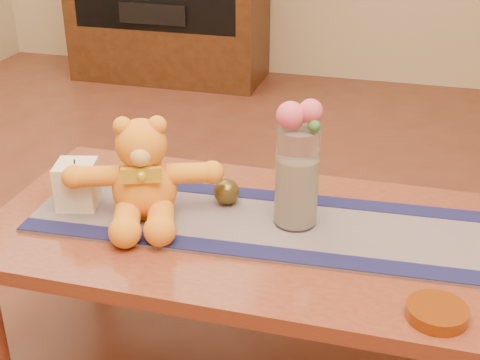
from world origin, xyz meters
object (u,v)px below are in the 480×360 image
(teddy_bear, at_px, (143,169))
(amber_dish, at_px, (437,313))
(pillar_candle, at_px, (77,184))
(bronze_ball, at_px, (227,192))
(glass_vase, at_px, (297,177))

(teddy_bear, relative_size, amber_dish, 3.00)
(teddy_bear, bearing_deg, pillar_candle, 161.16)
(amber_dish, bearing_deg, bronze_ball, 147.85)
(amber_dish, bearing_deg, pillar_candle, 165.91)
(pillar_candle, height_order, bronze_ball, pillar_candle)
(glass_vase, bearing_deg, pillar_candle, -173.89)
(teddy_bear, height_order, bronze_ball, teddy_bear)
(teddy_bear, height_order, glass_vase, glass_vase)
(glass_vase, bearing_deg, teddy_bear, -171.43)
(teddy_bear, distance_m, glass_vase, 0.39)
(teddy_bear, bearing_deg, bronze_ball, 10.21)
(glass_vase, distance_m, amber_dish, 0.48)
(pillar_candle, xyz_separation_m, amber_dish, (0.94, -0.24, -0.06))
(pillar_candle, relative_size, bronze_ball, 1.74)
(glass_vase, height_order, amber_dish, glass_vase)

